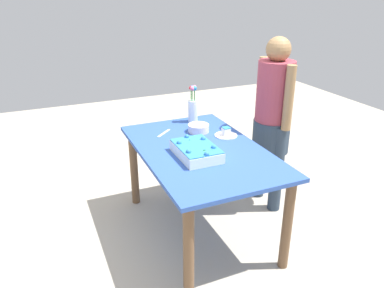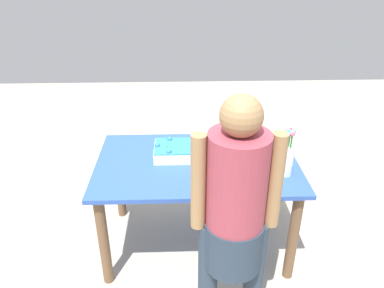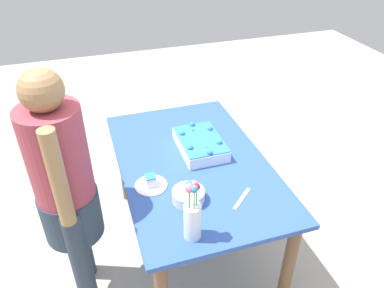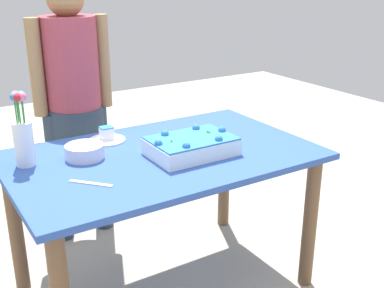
{
  "view_description": "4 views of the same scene",
  "coord_description": "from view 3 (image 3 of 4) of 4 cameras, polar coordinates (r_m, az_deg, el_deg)",
  "views": [
    {
      "loc": [
        -2.32,
        1.08,
        1.86
      ],
      "look_at": [
        -0.11,
        0.12,
        0.83
      ],
      "focal_mm": 35.0,
      "sensor_mm": 36.0,
      "label": 1
    },
    {
      "loc": [
        -0.11,
        -2.25,
        2.04
      ],
      "look_at": [
        -0.03,
        -0.01,
        0.87
      ],
      "focal_mm": 35.0,
      "sensor_mm": 36.0,
      "label": 2
    },
    {
      "loc": [
        1.75,
        -0.57,
        2.1
      ],
      "look_at": [
        -0.08,
        0.02,
        0.8
      ],
      "focal_mm": 35.0,
      "sensor_mm": 36.0,
      "label": 3
    },
    {
      "loc": [
        0.99,
        1.84,
        1.53
      ],
      "look_at": [
        -0.1,
        0.1,
        0.79
      ],
      "focal_mm": 45.0,
      "sensor_mm": 36.0,
      "label": 4
    }
  ],
  "objects": [
    {
      "name": "ground_plane",
      "position": [
        2.79,
        0.09,
        -14.73
      ],
      "size": [
        8.0,
        8.0,
        0.0
      ],
      "primitive_type": "plane",
      "color": "#B2A693"
    },
    {
      "name": "sheet_cake",
      "position": [
        2.38,
        1.27,
        0.03
      ],
      "size": [
        0.38,
        0.26,
        0.1
      ],
      "color": "white",
      "rests_on": "dining_table"
    },
    {
      "name": "flower_vase",
      "position": [
        1.75,
        0.07,
        -10.85
      ],
      "size": [
        0.08,
        0.08,
        0.33
      ],
      "color": "white",
      "rests_on": "dining_table"
    },
    {
      "name": "fruit_bowl",
      "position": [
        2.01,
        -0.55,
        -7.87
      ],
      "size": [
        0.17,
        0.17,
        0.06
      ],
      "primitive_type": "cylinder",
      "color": "silver",
      "rests_on": "dining_table"
    },
    {
      "name": "person_standing",
      "position": [
        2.03,
        -18.82,
        -6.02
      ],
      "size": [
        0.45,
        0.31,
        1.49
      ],
      "rotation": [
        0.0,
        0.0,
        1.57
      ],
      "color": "#293849",
      "rests_on": "ground_plane"
    },
    {
      "name": "cake_knife",
      "position": [
        2.05,
        7.61,
        -8.24
      ],
      "size": [
        0.14,
        0.15,
        0.0
      ],
      "primitive_type": "cube",
      "rotation": [
        0.0,
        0.0,
        2.3
      ],
      "color": "silver",
      "rests_on": "dining_table"
    },
    {
      "name": "serving_plate_with_slice",
      "position": [
        2.11,
        -6.28,
        -5.96
      ],
      "size": [
        0.18,
        0.18,
        0.07
      ],
      "color": "white",
      "rests_on": "dining_table"
    },
    {
      "name": "dining_table",
      "position": [
        2.37,
        0.1,
        -4.84
      ],
      "size": [
        1.4,
        0.88,
        0.73
      ],
      "color": "#2E52A6",
      "rests_on": "ground_plane"
    }
  ]
}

